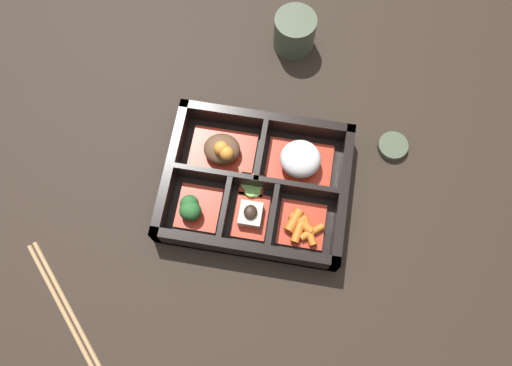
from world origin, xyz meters
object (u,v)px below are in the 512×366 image
(bowl_rice, at_px, (300,160))
(chopsticks, at_px, (65,309))
(tea_cup, at_px, (294,32))
(sauce_dish, at_px, (393,146))

(bowl_rice, distance_m, chopsticks, 0.42)
(chopsticks, bearing_deg, tea_cup, 62.39)
(sauce_dish, bearing_deg, bowl_rice, -157.79)
(tea_cup, relative_size, chopsticks, 0.39)
(tea_cup, bearing_deg, sauce_dish, -42.34)
(tea_cup, height_order, chopsticks, tea_cup)
(tea_cup, distance_m, chopsticks, 0.58)
(chopsticks, relative_size, sauce_dish, 3.75)
(tea_cup, bearing_deg, chopsticks, -117.61)
(bowl_rice, xyz_separation_m, sauce_dish, (0.15, 0.06, -0.03))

